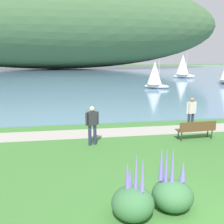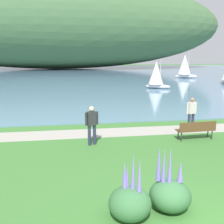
% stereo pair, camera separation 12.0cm
% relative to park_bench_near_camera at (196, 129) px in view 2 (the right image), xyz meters
% --- Properties ---
extents(bay_water, '(180.00, 80.00, 0.04)m').
position_rel_park_bench_near_camera_xyz_m(bay_water, '(-3.10, 43.45, -0.50)').
color(bay_water, '#5B7F9E').
rests_on(bay_water, ground).
extents(distant_hillside, '(91.21, 28.00, 23.72)m').
position_rel_park_bench_near_camera_xyz_m(distant_hillside, '(-9.26, 63.25, 11.38)').
color(distant_hillside, '#42663D').
rests_on(distant_hillside, bay_water).
extents(shoreline_path, '(60.00, 1.50, 0.01)m').
position_rel_park_bench_near_camera_xyz_m(shoreline_path, '(-3.10, 1.68, -0.52)').
color(shoreline_path, '#A39E93').
rests_on(shoreline_path, ground).
extents(park_bench_near_camera, '(1.83, 0.59, 0.88)m').
position_rel_park_bench_near_camera_xyz_m(park_bench_near_camera, '(0.00, 0.00, 0.00)').
color(park_bench_near_camera, brown).
rests_on(park_bench_near_camera, ground).
extents(person_at_shoreline, '(0.59, 0.31, 1.71)m').
position_rel_park_bench_near_camera_xyz_m(person_at_shoreline, '(0.45, 1.52, 0.46)').
color(person_at_shoreline, '#282D47').
rests_on(person_at_shoreline, ground).
extents(person_on_the_grass, '(0.58, 0.33, 1.71)m').
position_rel_park_bench_near_camera_xyz_m(person_on_the_grass, '(-4.79, 0.01, 0.46)').
color(person_on_the_grass, '#282D47').
rests_on(person_on_the_grass, ground).
extents(echium_bush_closest_to_camera, '(1.03, 1.03, 1.65)m').
position_rel_park_bench_near_camera_xyz_m(echium_bush_closest_to_camera, '(-4.27, -5.30, -0.10)').
color(echium_bush_closest_to_camera, '#386B3D').
rests_on(echium_bush_closest_to_camera, ground).
extents(echium_bush_mid_cluster, '(1.05, 1.05, 1.66)m').
position_rel_park_bench_near_camera_xyz_m(echium_bush_mid_cluster, '(-3.20, -5.08, -0.10)').
color(echium_bush_mid_cluster, '#386B3D').
rests_on(echium_bush_mid_cluster, ground).
extents(sailboat_mid_bay, '(2.87, 2.33, 3.35)m').
position_rel_park_bench_near_camera_xyz_m(sailboat_mid_bay, '(3.88, 17.93, 1.09)').
color(sailboat_mid_bay, white).
rests_on(sailboat_mid_bay, bay_water).
extents(sailboat_toward_hillside, '(3.70, 2.63, 4.19)m').
position_rel_park_bench_near_camera_xyz_m(sailboat_toward_hillside, '(12.85, 30.49, 1.49)').
color(sailboat_toward_hillside, white).
rests_on(sailboat_toward_hillside, bay_water).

